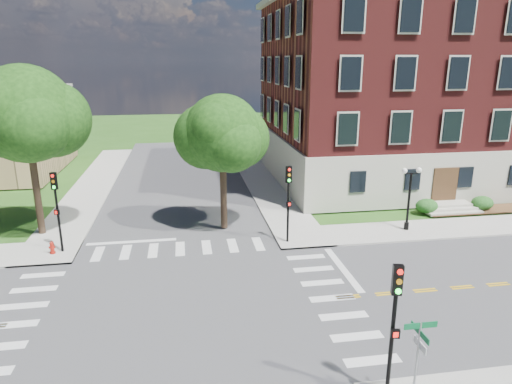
{
  "coord_description": "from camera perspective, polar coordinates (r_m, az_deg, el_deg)",
  "views": [
    {
      "loc": [
        0.46,
        -18.75,
        11.0
      ],
      "look_at": [
        4.76,
        7.83,
        3.2
      ],
      "focal_mm": 32.0,
      "sensor_mm": 36.0,
      "label": 1
    }
  ],
  "objects": [
    {
      "name": "tree_c",
      "position": [
        31.41,
        -26.81,
        8.66
      ],
      "size": [
        5.98,
        5.98,
        10.72
      ],
      "color": "#2F2017",
      "rests_on": "ground"
    },
    {
      "name": "traffic_signal_se",
      "position": [
        15.67,
        16.9,
        -14.52
      ],
      "size": [
        0.36,
        0.42,
        4.8
      ],
      "color": "black",
      "rests_on": "ground"
    },
    {
      "name": "traffic_signal_nw",
      "position": [
        28.53,
        -23.68,
        -1.14
      ],
      "size": [
        0.38,
        0.46,
        4.8
      ],
      "color": "black",
      "rests_on": "ground"
    },
    {
      "name": "road_ew",
      "position": [
        21.74,
        -9.43,
        -14.46
      ],
      "size": [
        90.0,
        12.0,
        0.01
      ],
      "primitive_type": "cube",
      "color": "#3D3D3F",
      "rests_on": "ground"
    },
    {
      "name": "twin_lamp_west",
      "position": [
        31.44,
        18.62,
        -0.35
      ],
      "size": [
        1.36,
        0.36,
        4.23
      ],
      "color": "black",
      "rests_on": "ground"
    },
    {
      "name": "road_ns",
      "position": [
        21.74,
        -9.43,
        -14.46
      ],
      "size": [
        12.0,
        90.0,
        0.01
      ],
      "primitive_type": "cube",
      "color": "#3D3D3F",
      "rests_on": "ground"
    },
    {
      "name": "traffic_signal_ne",
      "position": [
        27.66,
        4.07,
        -0.29
      ],
      "size": [
        0.38,
        0.45,
        4.8
      ],
      "color": "black",
      "rests_on": "ground"
    },
    {
      "name": "main_building",
      "position": [
        47.13,
        21.27,
        11.85
      ],
      "size": [
        30.6,
        22.4,
        16.5
      ],
      "color": "#B6B1A0",
      "rests_on": "ground"
    },
    {
      "name": "ground",
      "position": [
        21.74,
        -9.43,
        -14.47
      ],
      "size": [
        160.0,
        160.0,
        0.0
      ],
      "primitive_type": "plane",
      "color": "#275116",
      "rests_on": "ground"
    },
    {
      "name": "street_sign_pole",
      "position": [
        15.95,
        19.64,
        -17.92
      ],
      "size": [
        1.1,
        1.1,
        3.1
      ],
      "color": "gray",
      "rests_on": "ground"
    },
    {
      "name": "tree_d",
      "position": [
        29.42,
        -4.23,
        7.3
      ],
      "size": [
        4.99,
        4.99,
        8.89
      ],
      "color": "#2F2017",
      "rests_on": "ground"
    },
    {
      "name": "fire_hydrant",
      "position": [
        29.3,
        -24.13,
        -6.4
      ],
      "size": [
        0.35,
        0.35,
        0.75
      ],
      "color": "maroon",
      "rests_on": "ground"
    },
    {
      "name": "stop_bar_east",
      "position": [
        25.76,
        10.8,
        -9.43
      ],
      "size": [
        0.4,
        5.5,
        0.0
      ],
      "primitive_type": "cube",
      "color": "silver",
      "rests_on": "ground"
    },
    {
      "name": "crosswalk_east",
      "position": [
        22.76,
        9.5,
        -12.99
      ],
      "size": [
        2.2,
        10.2,
        0.02
      ],
      "primitive_type": null,
      "color": "silver",
      "rests_on": "ground"
    },
    {
      "name": "sidewalk_ne",
      "position": [
        38.81,
        13.83,
        -0.7
      ],
      "size": [
        34.0,
        34.0,
        0.12
      ],
      "color": "#9E9B93",
      "rests_on": "ground"
    }
  ]
}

